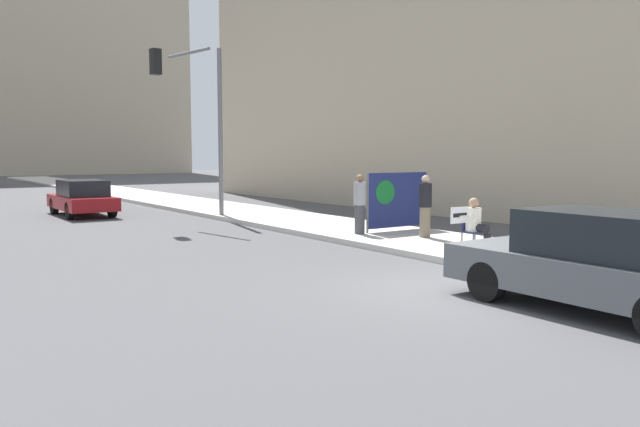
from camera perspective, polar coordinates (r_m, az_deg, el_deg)
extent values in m
plane|color=#4F4F51|center=(11.00, 12.59, -6.96)|extent=(160.00, 160.00, 0.00)
cube|color=beige|center=(25.09, -7.71, 0.21)|extent=(3.50, 90.00, 0.15)
cylinder|color=#474C56|center=(13.95, 13.96, -2.76)|extent=(0.03, 0.03, 0.47)
cylinder|color=#474C56|center=(14.23, 14.95, -2.63)|extent=(0.03, 0.03, 0.47)
cylinder|color=#474C56|center=(14.20, 12.84, -2.60)|extent=(0.03, 0.03, 0.47)
cylinder|color=#474C56|center=(14.47, 13.83, -2.47)|extent=(0.03, 0.03, 0.47)
cube|color=navy|center=(14.18, 13.92, -1.63)|extent=(0.40, 0.40, 0.02)
cube|color=navy|center=(14.28, 13.36, -0.76)|extent=(0.40, 0.02, 0.38)
cylinder|color=black|center=(14.07, 14.41, -1.28)|extent=(0.18, 0.42, 0.18)
cylinder|color=black|center=(13.97, 15.03, -2.77)|extent=(0.16, 0.16, 0.47)
cube|color=black|center=(13.96, 15.20, -3.56)|extent=(0.20, 0.28, 0.10)
cylinder|color=silver|center=(14.17, 13.85, -0.53)|extent=(0.34, 0.34, 0.52)
sphere|color=tan|center=(14.14, 13.88, 0.96)|extent=(0.22, 0.22, 0.22)
cylinder|color=silver|center=(13.87, 13.21, -0.31)|extent=(0.45, 0.09, 0.09)
cube|color=white|center=(13.71, 12.65, -0.14)|extent=(0.55, 0.02, 0.35)
cube|color=black|center=(13.70, 12.68, -0.14)|extent=(0.42, 0.01, 0.08)
cylinder|color=#756651|center=(16.70, 9.57, -0.79)|extent=(0.28, 0.28, 0.80)
cylinder|color=black|center=(16.64, 9.61, 1.66)|extent=(0.34, 0.34, 0.63)
sphere|color=beige|center=(16.62, 9.63, 3.11)|extent=(0.21, 0.21, 0.21)
cylinder|color=#424247|center=(17.19, 3.65, -0.55)|extent=(0.28, 0.28, 0.80)
cylinder|color=#9E9EA3|center=(17.13, 3.66, 1.83)|extent=(0.34, 0.34, 0.63)
sphere|color=#936B4C|center=(17.11, 3.67, 3.23)|extent=(0.21, 0.21, 0.21)
cylinder|color=slate|center=(17.33, 4.37, 0.94)|extent=(0.06, 0.06, 1.67)
cylinder|color=slate|center=(18.82, 9.67, 1.23)|extent=(0.06, 0.06, 1.67)
cube|color=navy|center=(18.05, 7.13, 1.25)|extent=(2.24, 0.02, 1.57)
cylinder|color=#197A33|center=(17.70, 5.99, 1.94)|extent=(0.69, 0.01, 0.69)
cylinder|color=slate|center=(22.84, -9.10, 7.32)|extent=(0.16, 0.16, 5.94)
cylinder|color=slate|center=(22.41, -11.93, 14.17)|extent=(0.48, 2.49, 0.11)
cube|color=black|center=(21.73, -14.80, 13.27)|extent=(0.34, 0.34, 0.84)
sphere|color=green|center=(21.69, -14.78, 12.54)|extent=(0.18, 0.18, 0.18)
cube|color=#565B60|center=(10.16, 23.94, -5.12)|extent=(1.83, 4.42, 0.57)
cube|color=black|center=(9.98, 24.94, -1.74)|extent=(1.58, 2.30, 0.67)
cylinder|color=black|center=(10.34, 15.00, -6.01)|extent=(0.22, 0.64, 0.64)
cylinder|color=black|center=(11.60, 20.18, -4.92)|extent=(0.22, 0.64, 0.64)
cube|color=maroon|center=(25.45, -20.92, 0.97)|extent=(1.72, 4.11, 0.50)
cube|color=black|center=(25.26, -20.87, 2.19)|extent=(1.48, 2.14, 0.60)
cylinder|color=black|center=(26.54, -23.14, 0.63)|extent=(0.22, 0.64, 0.64)
cylinder|color=black|center=(26.88, -20.01, 0.80)|extent=(0.22, 0.64, 0.64)
cylinder|color=black|center=(24.06, -21.90, 0.23)|extent=(0.22, 0.64, 0.64)
cylinder|color=black|center=(24.43, -18.48, 0.41)|extent=(0.22, 0.64, 0.64)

